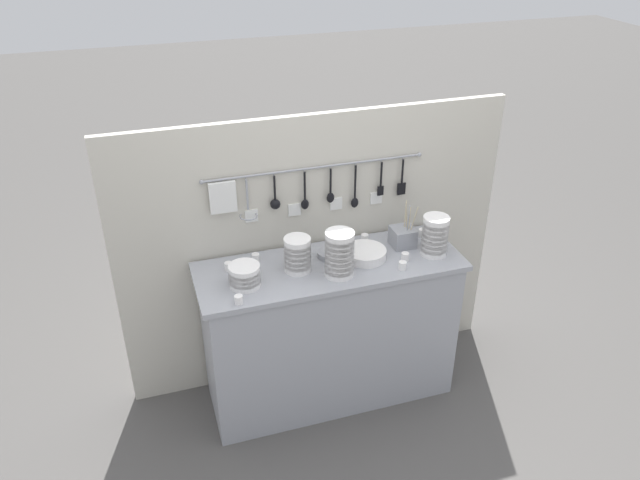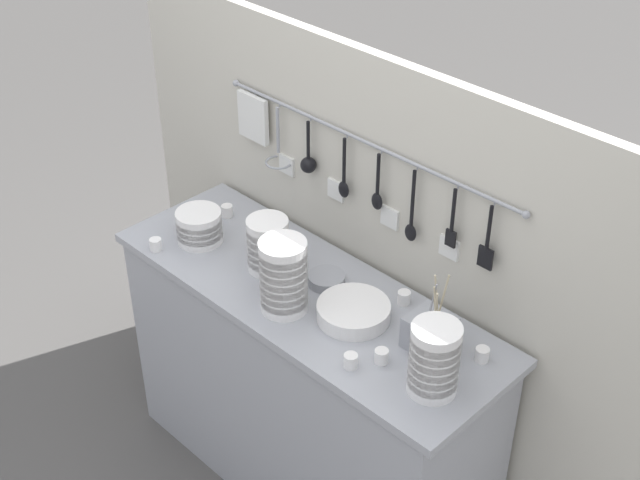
% 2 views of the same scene
% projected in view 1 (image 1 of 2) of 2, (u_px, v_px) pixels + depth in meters
% --- Properties ---
extents(ground_plane, '(20.00, 20.00, 0.00)m').
position_uv_depth(ground_plane, '(329.00, 390.00, 3.79)').
color(ground_plane, '#514F4C').
extents(counter, '(1.45, 0.50, 0.90)m').
position_uv_depth(counter, '(330.00, 331.00, 3.57)').
color(counter, '#9EA0A8').
rests_on(counter, ground).
extents(back_wall, '(2.25, 0.11, 1.65)m').
position_uv_depth(back_wall, '(314.00, 250.00, 3.62)').
color(back_wall, beige).
rests_on(back_wall, ground).
extents(bowl_stack_short_front, '(0.14, 0.14, 0.19)m').
position_uv_depth(bowl_stack_short_front, '(298.00, 254.00, 3.25)').
color(bowl_stack_short_front, white).
rests_on(bowl_stack_short_front, counter).
extents(bowl_stack_nested_right, '(0.16, 0.16, 0.12)m').
position_uv_depth(bowl_stack_nested_right, '(245.00, 276.00, 3.14)').
color(bowl_stack_nested_right, white).
rests_on(bowl_stack_nested_right, counter).
extents(bowl_stack_wide_centre, '(0.14, 0.14, 0.23)m').
position_uv_depth(bowl_stack_wide_centre, '(435.00, 236.00, 3.39)').
color(bowl_stack_wide_centre, white).
rests_on(bowl_stack_wide_centre, counter).
extents(bowl_stack_back_corner, '(0.15, 0.15, 0.25)m').
position_uv_depth(bowl_stack_back_corner, '(339.00, 254.00, 3.19)').
color(bowl_stack_back_corner, white).
rests_on(bowl_stack_back_corner, counter).
extents(plate_stack, '(0.23, 0.23, 0.05)m').
position_uv_depth(plate_stack, '(365.00, 254.00, 3.39)').
color(plate_stack, white).
rests_on(plate_stack, counter).
extents(steel_mixing_bowl, '(0.12, 0.12, 0.03)m').
position_uv_depth(steel_mixing_bowl, '(329.00, 254.00, 3.40)').
color(steel_mixing_bowl, '#93969E').
rests_on(steel_mixing_bowl, counter).
extents(cutlery_caddy, '(0.13, 0.13, 0.27)m').
position_uv_depth(cutlery_caddy, '(403.00, 236.00, 3.50)').
color(cutlery_caddy, '#93969E').
rests_on(cutlery_caddy, counter).
extents(cup_front_left, '(0.04, 0.04, 0.04)m').
position_uv_depth(cup_front_left, '(239.00, 300.00, 3.02)').
color(cup_front_left, white).
rests_on(cup_front_left, counter).
extents(cup_edge_far, '(0.04, 0.04, 0.04)m').
position_uv_depth(cup_edge_far, '(256.00, 258.00, 3.36)').
color(cup_edge_far, white).
rests_on(cup_edge_far, counter).
extents(cup_back_left, '(0.04, 0.04, 0.04)m').
position_uv_depth(cup_back_left, '(229.00, 266.00, 3.29)').
color(cup_back_left, white).
rests_on(cup_back_left, counter).
extents(cup_beside_plates, '(0.04, 0.04, 0.04)m').
position_uv_depth(cup_beside_plates, '(405.00, 257.00, 3.37)').
color(cup_beside_plates, white).
rests_on(cup_beside_plates, counter).
extents(cup_back_right, '(0.04, 0.04, 0.04)m').
position_uv_depth(cup_back_right, '(403.00, 266.00, 3.29)').
color(cup_back_right, white).
rests_on(cup_back_right, counter).
extents(cup_mid_row, '(0.04, 0.04, 0.04)m').
position_uv_depth(cup_mid_row, '(365.00, 238.00, 3.55)').
color(cup_mid_row, white).
rests_on(cup_mid_row, counter).
extents(cup_centre, '(0.04, 0.04, 0.04)m').
position_uv_depth(cup_centre, '(422.00, 233.00, 3.60)').
color(cup_centre, white).
rests_on(cup_centre, counter).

